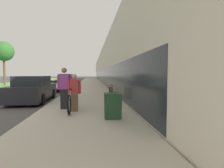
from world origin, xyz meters
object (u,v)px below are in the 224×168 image
object	(u,v)px
cruiser_bike_nearest	(111,92)
sandwich_board_sign	(113,106)
tandem_bicycle	(72,100)
person_bystander	(64,88)
parked_sedan_far	(66,81)
bike_rack_hoop	(112,92)
person_rider	(74,93)
vintage_roadster_curbside	(56,87)
street_tree_far	(4,52)
parked_sedan_curbside	(33,90)

from	to	relation	value
cruiser_bike_nearest	sandwich_board_sign	bearing A→B (deg)	-95.49
sandwich_board_sign	tandem_bicycle	bearing A→B (deg)	130.81
tandem_bicycle	person_bystander	world-z (taller)	person_bystander
tandem_bicycle	parked_sedan_far	size ratio (longest dim) A/B	0.71
bike_rack_hoop	sandwich_board_sign	xyz separation A→B (m)	(-0.41, -3.94, -0.06)
person_rider	person_bystander	distance (m)	0.76
tandem_bicycle	person_rider	size ratio (longest dim) A/B	1.89
vintage_roadster_curbside	person_rider	bearing A→B (deg)	-74.66
tandem_bicycle	street_tree_far	distance (m)	21.66
sandwich_board_sign	cruiser_bike_nearest	bearing A→B (deg)	84.51
cruiser_bike_nearest	street_tree_far	size ratio (longest dim) A/B	0.29
person_rider	bike_rack_hoop	size ratio (longest dim) A/B	1.82
bike_rack_hoop	parked_sedan_far	world-z (taller)	parked_sedan_far
tandem_bicycle	parked_sedan_curbside	bearing A→B (deg)	129.55
bike_rack_hoop	sandwich_board_sign	distance (m)	3.96
person_rider	cruiser_bike_nearest	xyz separation A→B (m)	(1.89, 3.49, -0.39)
street_tree_far	parked_sedan_far	bearing A→B (deg)	-16.93
bike_rack_hoop	street_tree_far	distance (m)	21.05
tandem_bicycle	bike_rack_hoop	size ratio (longest dim) A/B	3.43
bike_rack_hoop	parked_sedan_curbside	size ratio (longest dim) A/B	0.19
vintage_roadster_curbside	cruiser_bike_nearest	bearing A→B (deg)	-53.80
person_bystander	bike_rack_hoop	distance (m)	3.05
street_tree_far	bike_rack_hoop	bearing A→B (deg)	-50.57
sandwich_board_sign	street_tree_far	xyz separation A→B (m)	(-12.71, 19.89, 4.14)
person_rider	parked_sedan_far	xyz separation A→B (m)	(-2.65, 15.83, -0.16)
sandwich_board_sign	street_tree_far	size ratio (longest dim) A/B	0.15
person_bystander	street_tree_far	xyz separation A→B (m)	(-10.80, 17.90, 3.68)
person_bystander	parked_sedan_far	distance (m)	15.42
person_rider	person_bystander	world-z (taller)	person_bystander
sandwich_board_sign	street_tree_far	distance (m)	23.96
person_rider	bike_rack_hoop	bearing A→B (deg)	54.01
bike_rack_hoop	person_rider	bearing A→B (deg)	-125.99
vintage_roadster_curbside	street_tree_far	distance (m)	13.01
bike_rack_hoop	parked_sedan_far	size ratio (longest dim) A/B	0.21
tandem_bicycle	vintage_roadster_curbside	distance (m)	9.67
parked_sedan_far	sandwich_board_sign	bearing A→B (deg)	-76.75
cruiser_bike_nearest	sandwich_board_sign	xyz separation A→B (m)	(-0.47, -4.91, 0.07)
vintage_roadster_curbside	street_tree_far	size ratio (longest dim) A/B	0.68
street_tree_far	vintage_roadster_curbside	bearing A→B (deg)	-45.42
person_rider	sandwich_board_sign	distance (m)	2.03
bike_rack_hoop	parked_sedan_far	distance (m)	14.05
sandwich_board_sign	vintage_roadster_curbside	bearing A→B (deg)	110.12
street_tree_far	person_rider	bearing A→B (deg)	-58.55
person_bystander	street_tree_far	world-z (taller)	street_tree_far
sandwich_board_sign	street_tree_far	bearing A→B (deg)	122.58
parked_sedan_curbside	vintage_roadster_curbside	distance (m)	6.13
person_rider	person_bystander	xyz separation A→B (m)	(-0.49, 0.57, 0.14)
parked_sedan_curbside	street_tree_far	distance (m)	17.60
vintage_roadster_curbside	street_tree_far	bearing A→B (deg)	134.58
person_bystander	vintage_roadster_curbside	world-z (taller)	person_bystander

